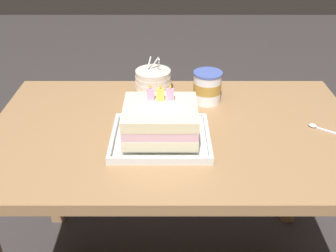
{
  "coord_description": "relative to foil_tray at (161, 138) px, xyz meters",
  "views": [
    {
      "loc": [
        -0.02,
        -1.12,
        1.38
      ],
      "look_at": [
        -0.02,
        -0.04,
        0.73
      ],
      "focal_mm": 42.52,
      "sensor_mm": 36.0,
      "label": 1
    }
  ],
  "objects": [
    {
      "name": "dining_table",
      "position": [
        0.05,
        0.08,
        -0.1
      ],
      "size": [
        1.23,
        0.75,
        0.7
      ],
      "color": "#9E754C",
      "rests_on": "ground_plane"
    },
    {
      "name": "foil_tray",
      "position": [
        0.0,
        0.0,
        0.0
      ],
      "size": [
        0.31,
        0.26,
        0.02
      ],
      "color": "silver",
      "rests_on": "dining_table"
    },
    {
      "name": "ice_cream_tub",
      "position": [
        0.17,
        0.27,
        0.05
      ],
      "size": [
        0.1,
        0.1,
        0.12
      ],
      "color": "white",
      "rests_on": "dining_table"
    },
    {
      "name": "birthday_cake",
      "position": [
        -0.0,
        0.0,
        0.07
      ],
      "size": [
        0.22,
        0.2,
        0.15
      ],
      "color": "beige",
      "rests_on": "foil_tray"
    },
    {
      "name": "serving_spoon_near_tray",
      "position": [
        0.52,
        0.07,
        -0.0
      ],
      "size": [
        0.11,
        0.09,
        0.01
      ],
      "color": "silver",
      "rests_on": "dining_table"
    },
    {
      "name": "bowl_stack",
      "position": [
        -0.03,
        0.34,
        0.04
      ],
      "size": [
        0.14,
        0.14,
        0.15
      ],
      "color": "silver",
      "rests_on": "dining_table"
    }
  ]
}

